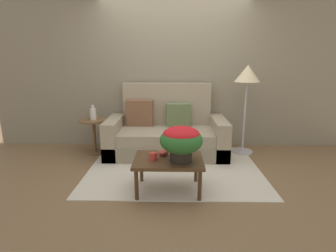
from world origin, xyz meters
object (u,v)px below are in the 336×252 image
(couch, at_px, (166,134))
(table_vase, at_px, (93,114))
(coffee_table, at_px, (168,162))
(potted_plant, at_px, (181,140))
(floor_lamp, at_px, (247,81))
(coffee_mug, at_px, (153,156))
(snack_bowl, at_px, (163,152))
(side_table, at_px, (94,130))

(couch, bearing_deg, table_vase, -178.06)
(couch, relative_size, coffee_table, 2.41)
(potted_plant, bearing_deg, coffee_table, 155.55)
(table_vase, bearing_deg, coffee_table, -46.39)
(couch, distance_m, coffee_table, 1.36)
(floor_lamp, distance_m, table_vase, 2.54)
(coffee_mug, distance_m, snack_bowl, 0.20)
(side_table, bearing_deg, table_vase, -21.31)
(floor_lamp, relative_size, table_vase, 6.00)
(table_vase, bearing_deg, snack_bowl, -45.25)
(floor_lamp, bearing_deg, side_table, -178.54)
(floor_lamp, height_order, coffee_mug, floor_lamp)
(snack_bowl, distance_m, table_vase, 1.71)
(potted_plant, height_order, snack_bowl, potted_plant)
(coffee_table, distance_m, coffee_mug, 0.20)
(side_table, xyz_separation_m, coffee_mug, (1.09, -1.37, 0.05))
(floor_lamp, relative_size, potted_plant, 3.00)
(floor_lamp, bearing_deg, coffee_mug, -134.39)
(coffee_table, bearing_deg, table_vase, 133.61)
(floor_lamp, height_order, potted_plant, floor_lamp)
(potted_plant, relative_size, coffee_mug, 3.90)
(potted_plant, xyz_separation_m, coffee_mug, (-0.32, 0.02, -0.20))
(coffee_table, xyz_separation_m, side_table, (-1.26, 1.32, 0.04))
(coffee_table, bearing_deg, couch, 92.58)
(side_table, bearing_deg, potted_plant, -44.54)
(coffee_table, height_order, potted_plant, potted_plant)
(couch, distance_m, coffee_mug, 1.41)
(side_table, bearing_deg, floor_lamp, 1.46)
(snack_bowl, bearing_deg, side_table, 134.89)
(couch, bearing_deg, potted_plant, -81.74)
(side_table, xyz_separation_m, snack_bowl, (1.20, -1.20, 0.04))
(side_table, distance_m, snack_bowl, 1.70)
(potted_plant, relative_size, snack_bowl, 3.97)
(potted_plant, distance_m, coffee_mug, 0.38)
(floor_lamp, bearing_deg, potted_plant, -126.84)
(couch, bearing_deg, side_table, -178.24)
(side_table, bearing_deg, snack_bowl, -45.11)
(side_table, relative_size, snack_bowl, 4.72)
(coffee_table, relative_size, floor_lamp, 0.55)
(couch, xyz_separation_m, snack_bowl, (-0.00, -1.24, 0.11))
(coffee_table, height_order, coffee_mug, coffee_mug)
(potted_plant, relative_size, table_vase, 2.00)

